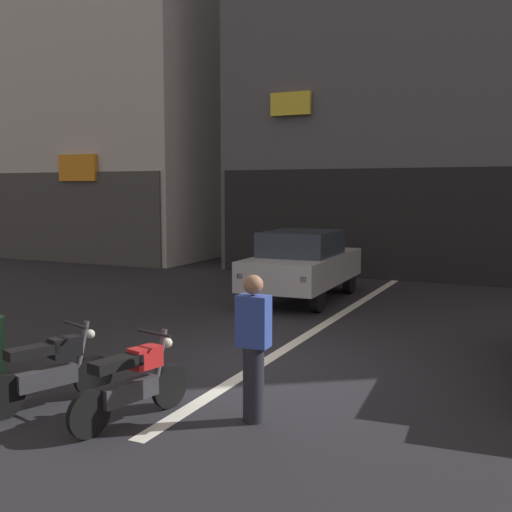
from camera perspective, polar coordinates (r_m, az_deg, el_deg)
The scene contains 7 objects.
ground_plane at distance 9.17m, azimuth 0.13°, elevation -10.26°, with size 120.00×120.00×0.00m, color #232328.
lane_centre_line at distance 14.69m, azimuth 10.06°, elevation -4.04°, with size 0.20×18.00×0.01m, color silver.
building_mid_block at distance 22.59m, azimuth 12.82°, elevation 18.40°, with size 9.15×8.43×14.86m.
car_silver_crossing_near at distance 14.38m, azimuth 4.39°, elevation -0.64°, with size 1.87×4.15×1.64m.
motorcycle_black_row_leftmost at distance 7.84m, azimuth -18.61°, elevation -10.01°, with size 0.71×1.59×0.98m.
motorcycle_red_row_left_mid at distance 7.12m, azimuth -11.45°, elevation -11.46°, with size 0.59×1.64×0.98m.
person_by_motorcycles at distance 6.88m, azimuth -0.24°, elevation -8.50°, with size 0.37×0.24×1.67m.
Camera 1 is at (3.70, -7.98, 2.61)m, focal length 42.86 mm.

